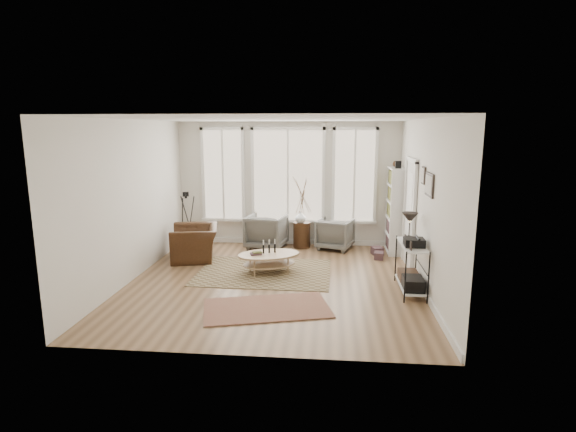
# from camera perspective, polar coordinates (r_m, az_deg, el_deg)

# --- Properties ---
(room) EXTENTS (5.50, 5.54, 2.90)m
(room) POSITION_cam_1_polar(r_m,az_deg,el_deg) (7.95, -1.68, 1.54)
(room) COLOR #8D6A48
(room) RESTS_ON ground
(bay_window) EXTENTS (4.14, 0.12, 2.24)m
(bay_window) POSITION_cam_1_polar(r_m,az_deg,el_deg) (10.57, -0.02, 4.92)
(bay_window) COLOR tan
(bay_window) RESTS_ON ground
(door) EXTENTS (0.09, 1.06, 2.22)m
(door) POSITION_cam_1_polar(r_m,az_deg,el_deg) (9.18, 15.21, 0.53)
(door) COLOR silver
(door) RESTS_ON ground
(bookcase) EXTENTS (0.31, 0.85, 2.06)m
(bookcase) POSITION_cam_1_polar(r_m,az_deg,el_deg) (10.24, 13.43, 0.73)
(bookcase) COLOR white
(bookcase) RESTS_ON ground
(low_shelf) EXTENTS (0.38, 1.08, 1.30)m
(low_shelf) POSITION_cam_1_polar(r_m,az_deg,el_deg) (7.91, 15.38, -5.72)
(low_shelf) COLOR white
(low_shelf) RESTS_ON ground
(wall_art) EXTENTS (0.04, 0.88, 0.44)m
(wall_art) POSITION_cam_1_polar(r_m,az_deg,el_deg) (7.70, 17.32, 4.12)
(wall_art) COLOR black
(wall_art) RESTS_ON ground
(rug_main) EXTENTS (2.56, 1.94, 0.01)m
(rug_main) POSITION_cam_1_polar(r_m,az_deg,el_deg) (8.77, -3.05, -7.12)
(rug_main) COLOR brown
(rug_main) RESTS_ON ground
(rug_runner) EXTENTS (2.13, 1.52, 0.01)m
(rug_runner) POSITION_cam_1_polar(r_m,az_deg,el_deg) (7.09, -2.73, -11.56)
(rug_runner) COLOR maroon
(rug_runner) RESTS_ON ground
(coffee_table) EXTENTS (1.39, 1.14, 0.55)m
(coffee_table) POSITION_cam_1_polar(r_m,az_deg,el_deg) (8.68, -2.49, -5.32)
(coffee_table) COLOR tan
(coffee_table) RESTS_ON ground
(armchair_left) EXTENTS (0.98, 1.00, 0.79)m
(armchair_left) POSITION_cam_1_polar(r_m,az_deg,el_deg) (10.41, -2.74, -1.97)
(armchair_left) COLOR slate
(armchair_left) RESTS_ON ground
(armchair_right) EXTENTS (0.96, 0.97, 0.71)m
(armchair_right) POSITION_cam_1_polar(r_m,az_deg,el_deg) (10.41, 6.00, -2.25)
(armchair_right) COLOR slate
(armchair_right) RESTS_ON ground
(side_table) EXTENTS (0.40, 0.40, 1.66)m
(side_table) POSITION_cam_1_polar(r_m,az_deg,el_deg) (10.39, 1.78, 0.30)
(side_table) COLOR #3B2212
(side_table) RESTS_ON ground
(vase) EXTENTS (0.33, 0.33, 0.27)m
(vase) POSITION_cam_1_polar(r_m,az_deg,el_deg) (10.37, 1.60, -0.13)
(vase) COLOR silver
(vase) RESTS_ON side_table
(accent_chair) EXTENTS (1.28, 1.18, 0.70)m
(accent_chair) POSITION_cam_1_polar(r_m,az_deg,el_deg) (9.75, -11.73, -3.34)
(accent_chair) COLOR #3B2212
(accent_chair) RESTS_ON ground
(tripod_camera) EXTENTS (0.47, 0.47, 1.33)m
(tripod_camera) POSITION_cam_1_polar(r_m,az_deg,el_deg) (10.50, -12.71, -0.90)
(tripod_camera) COLOR black
(tripod_camera) RESTS_ON ground
(book_stack_near) EXTENTS (0.28, 0.32, 0.17)m
(book_stack_near) POSITION_cam_1_polar(r_m,az_deg,el_deg) (10.11, 11.25, -4.36)
(book_stack_near) COLOR brown
(book_stack_near) RESTS_ON ground
(book_stack_far) EXTENTS (0.22, 0.26, 0.15)m
(book_stack_far) POSITION_cam_1_polar(r_m,az_deg,el_deg) (9.79, 11.45, -4.95)
(book_stack_far) COLOR brown
(book_stack_far) RESTS_ON ground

